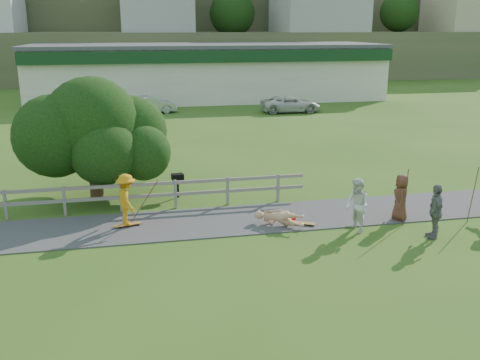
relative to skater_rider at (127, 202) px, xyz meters
The scene contains 19 objects.
ground 4.21m from the skater_rider, 23.14° to the right, with size 260.00×260.00×0.00m, color #315719.
path 3.89m from the skater_rider, ahead, with size 34.00×3.00×0.04m, color #3E3E41.
fence 1.88m from the skater_rider, 116.26° to the left, with size 15.05×0.10×1.10m.
strip_mall 34.26m from the skater_rider, 76.85° to the left, with size 32.50×10.75×5.10m.
skater_rider is the anchor object (origin of this frame).
skater_fallen 5.20m from the skater_rider, 10.93° to the right, with size 1.73×0.41×0.63m, color tan.
spectator_a 7.71m from the skater_rider, 14.92° to the right, with size 0.89×0.69×1.82m, color silver.
spectator_b 10.15m from the skater_rider, 17.00° to the right, with size 1.05×0.44×1.79m, color slate.
spectator_c 9.49m from the skater_rider, ahead, with size 0.82×0.53×1.68m, color brown.
car_silver 25.33m from the skater_rider, 85.63° to the left, with size 1.43×4.10×1.35m, color #A7A9AE.
car_white 26.89m from the skater_rider, 61.09° to the left, with size 2.20×4.76×1.32m, color silver.
tree 4.01m from the skater_rider, 107.86° to the left, with size 6.01×6.01×3.96m, color black, non-canonical shape.
bbq 3.62m from the skater_rider, 56.20° to the left, with size 0.45×0.34×0.98m, color black, non-canonical shape.
longboard_rider 0.84m from the skater_rider, 90.00° to the left, with size 0.93×0.23×0.10m, color olive, non-canonical shape.
longboard_fallen 6.03m from the skater_rider, 10.42° to the right, with size 0.93×0.23×0.10m, color olive, non-canonical shape.
helmet 5.76m from the skater_rider, ahead, with size 0.24×0.24×0.24m, color red.
pole_rider 0.72m from the skater_rider, 33.69° to the left, with size 0.03×0.03×1.80m, color #503520.
pole_spec_left 9.48m from the skater_rider, 10.76° to the right, with size 0.03×0.03×2.01m, color #503520.
pole_spec_right 11.92m from the skater_rider, ahead, with size 0.03×0.03×2.01m, color #503520.
Camera 1 is at (-3.55, -15.92, 6.58)m, focal length 40.00 mm.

